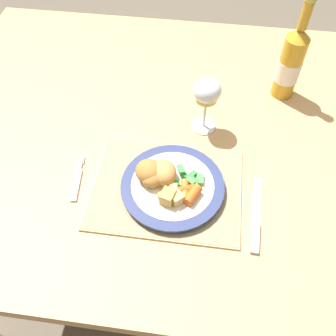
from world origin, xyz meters
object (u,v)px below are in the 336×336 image
Objects in this scene: table_knife at (256,220)px; wine_glass at (207,93)px; dining_table at (159,149)px; dinner_plate at (173,187)px; bottle at (290,63)px; fork at (77,181)px.

table_knife is 0.31m from wine_glass.
dining_table is at bearing -170.58° from wine_glass.
bottle is (0.26, 0.37, 0.09)m from dinner_plate.
dining_table is 9.62× the size of fork.
wine_glass is (0.28, 0.21, 0.11)m from fork.
wine_glass reaches higher than fork.
fork is at bearing -129.30° from dining_table.
fork is (-0.22, -0.01, -0.01)m from dinner_plate.
wine_glass reaches higher than dining_table.
wine_glass is (0.12, 0.02, 0.20)m from dining_table.
dinner_plate is at bearing 164.02° from table_knife.
bottle is (0.48, 0.37, 0.10)m from fork.
fork is at bearing -142.40° from bottle.
dining_table is 4.37× the size of bottle.
bottle reaches higher than dining_table.
dining_table is at bearing 107.97° from dinner_plate.
table_knife is at bearing -15.98° from dinner_plate.
wine_glass is (-0.13, 0.26, 0.11)m from table_knife.
wine_glass is 0.54× the size of bottle.
fork is 0.41m from table_knife.
table_knife is at bearing -99.80° from bottle.
wine_glass is (0.05, 0.21, 0.10)m from dinner_plate.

